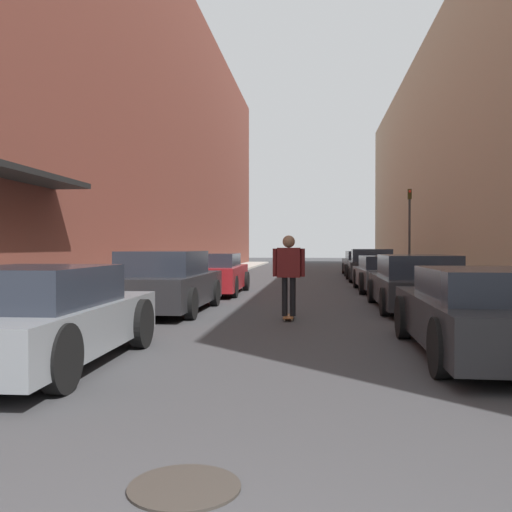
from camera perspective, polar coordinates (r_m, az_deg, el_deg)
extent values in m
plane|color=#38383A|center=(21.81, 4.83, -2.99)|extent=(110.26, 110.26, 0.00)
cube|color=#A3A099|center=(27.31, -5.04, -2.07)|extent=(1.80, 50.12, 0.12)
cube|color=#A3A099|center=(27.15, 15.23, -2.12)|extent=(1.80, 50.12, 0.12)
cube|color=brown|center=(28.53, -10.92, 12.15)|extent=(4.00, 50.12, 14.10)
cube|color=black|center=(12.04, -22.78, 7.59)|extent=(1.00, 4.80, 0.12)
cube|color=tan|center=(28.06, 21.22, 9.76)|extent=(4.00, 50.12, 11.65)
cube|color=gray|center=(7.68, -20.59, -6.65)|extent=(1.86, 4.30, 0.57)
cube|color=#232833|center=(7.44, -21.35, -2.83)|extent=(1.60, 2.25, 0.48)
cylinder|color=black|center=(9.25, -21.70, -6.14)|extent=(0.18, 0.72, 0.72)
cylinder|color=black|center=(8.59, -11.39, -6.64)|extent=(0.18, 0.72, 0.72)
cylinder|color=black|center=(6.15, -18.89, -9.69)|extent=(0.18, 0.72, 0.72)
cube|color=#232326|center=(13.20, -8.92, -3.28)|extent=(1.81, 4.43, 0.68)
cube|color=#232833|center=(12.96, -9.18, -0.69)|extent=(1.58, 2.31, 0.53)
cylinder|color=black|center=(14.77, -10.81, -3.58)|extent=(0.18, 0.66, 0.66)
cylinder|color=black|center=(14.36, -4.14, -3.69)|extent=(0.18, 0.66, 0.66)
cylinder|color=black|center=(12.18, -14.56, -4.54)|extent=(0.18, 0.66, 0.66)
cylinder|color=black|center=(11.69, -6.53, -4.75)|extent=(0.18, 0.66, 0.66)
cube|color=maroon|center=(18.11, -4.40, -2.12)|extent=(1.98, 4.57, 0.70)
cube|color=#232833|center=(17.87, -4.54, -0.39)|extent=(1.69, 2.39, 0.40)
cylinder|color=black|center=(19.67, -6.26, -2.47)|extent=(0.18, 0.65, 0.65)
cylinder|color=black|center=(19.37, -1.01, -2.52)|extent=(0.18, 0.65, 0.65)
cylinder|color=black|center=(16.96, -8.28, -3.02)|extent=(0.18, 0.65, 0.65)
cylinder|color=black|center=(16.60, -2.20, -3.10)|extent=(0.18, 0.65, 0.65)
cube|color=#232326|center=(8.39, 22.21, -5.98)|extent=(1.94, 4.55, 0.60)
cube|color=#232833|center=(8.13, 22.67, -2.63)|extent=(1.69, 2.37, 0.41)
cylinder|color=black|center=(9.58, 14.47, -5.95)|extent=(0.18, 0.69, 0.69)
cylinder|color=black|center=(6.84, 17.95, -8.73)|extent=(0.18, 0.69, 0.69)
cube|color=#232326|center=(14.13, 15.64, -3.22)|extent=(1.84, 4.79, 0.61)
cube|color=#232833|center=(13.87, 15.81, -0.98)|extent=(1.61, 2.49, 0.52)
cylinder|color=black|center=(15.49, 11.49, -3.46)|extent=(0.18, 0.62, 0.62)
cylinder|color=black|center=(15.76, 17.92, -3.41)|extent=(0.18, 0.62, 0.62)
cylinder|color=black|center=(12.56, 12.76, -4.49)|extent=(0.18, 0.62, 0.62)
cylinder|color=black|center=(12.89, 20.63, -4.39)|extent=(0.18, 0.62, 0.62)
cube|color=#515459|center=(19.54, 12.77, -2.06)|extent=(1.87, 4.53, 0.57)
cube|color=#232833|center=(19.29, 12.85, -0.62)|extent=(1.60, 2.37, 0.42)
cylinder|color=black|center=(20.85, 9.97, -2.22)|extent=(0.18, 0.69, 0.69)
cylinder|color=black|center=(21.04, 14.66, -2.21)|extent=(0.18, 0.69, 0.69)
cylinder|color=black|center=(18.08, 10.57, -2.71)|extent=(0.18, 0.69, 0.69)
cylinder|color=black|center=(18.29, 15.96, -2.68)|extent=(0.18, 0.69, 0.69)
cube|color=#232326|center=(25.16, 11.41, -1.30)|extent=(1.97, 3.97, 0.70)
cube|color=#232833|center=(24.95, 11.46, 0.08)|extent=(1.69, 2.08, 0.52)
cylinder|color=black|center=(26.31, 9.19, -1.66)|extent=(0.18, 0.61, 0.61)
cylinder|color=black|center=(26.47, 13.13, -1.66)|extent=(0.18, 0.61, 0.61)
cylinder|color=black|center=(23.89, 9.50, -1.92)|extent=(0.18, 0.61, 0.61)
cylinder|color=black|center=(24.07, 13.84, -1.92)|extent=(0.18, 0.61, 0.61)
cube|color=#232326|center=(30.33, 10.55, -0.94)|extent=(1.90, 4.15, 0.68)
cube|color=#232833|center=(30.11, 10.59, 0.09)|extent=(1.63, 2.17, 0.41)
cylinder|color=black|center=(31.55, 8.78, -1.23)|extent=(0.18, 0.61, 0.61)
cylinder|color=black|center=(31.68, 11.96, -1.23)|extent=(0.18, 0.61, 0.61)
cylinder|color=black|center=(29.01, 9.01, -1.42)|extent=(0.18, 0.61, 0.61)
cylinder|color=black|center=(29.15, 12.48, -1.42)|extent=(0.18, 0.61, 0.61)
cube|color=brown|center=(11.72, 3.29, -6.05)|extent=(0.20, 0.78, 0.02)
cylinder|color=beige|center=(11.97, 2.98, -6.08)|extent=(0.03, 0.06, 0.06)
cylinder|color=beige|center=(11.97, 3.71, -6.08)|extent=(0.03, 0.06, 0.06)
cylinder|color=beige|center=(11.48, 2.85, -6.38)|extent=(0.03, 0.06, 0.06)
cylinder|color=beige|center=(11.47, 3.61, -6.39)|extent=(0.03, 0.06, 0.06)
cylinder|color=black|center=(11.68, 2.89, -4.08)|extent=(0.12, 0.12, 0.79)
cylinder|color=black|center=(11.67, 3.70, -4.08)|extent=(0.12, 0.12, 0.79)
cube|color=maroon|center=(11.64, 3.29, -0.66)|extent=(0.47, 0.21, 0.61)
sphere|color=#8C664C|center=(11.63, 3.30, 1.45)|extent=(0.25, 0.25, 0.25)
cylinder|color=maroon|center=(11.65, 1.91, -0.65)|extent=(0.09, 0.09, 0.57)
cylinder|color=maroon|center=(11.63, 4.69, -0.66)|extent=(0.09, 0.09, 0.57)
cylinder|color=#332D28|center=(3.81, -7.18, -21.95)|extent=(0.70, 0.70, 0.02)
cylinder|color=#2D2D2D|center=(25.99, 15.09, 2.19)|extent=(0.10, 0.10, 3.91)
cube|color=#332D0F|center=(26.09, 15.11, 6.00)|extent=(0.16, 0.16, 0.45)
sphere|color=red|center=(26.01, 15.14, 6.26)|extent=(0.11, 0.11, 0.11)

